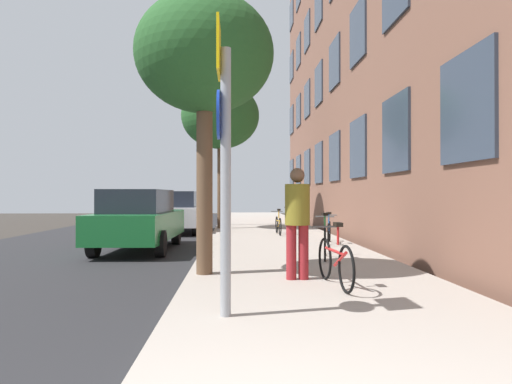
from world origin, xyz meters
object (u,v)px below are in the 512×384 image
(traffic_light, at_px, (224,167))
(tree_far, at_px, (220,116))
(tree_near, at_px, (205,56))
(sign_post, at_px, (223,149))
(bicycle_4, at_px, (290,219))
(bicycle_0, at_px, (335,261))
(bicycle_1, at_px, (325,240))
(bicycle_2, at_px, (329,231))
(bicycle_3, at_px, (278,224))
(car_0, at_px, (139,219))
(pedestrian_0, at_px, (297,216))
(car_1, at_px, (178,212))

(traffic_light, bearing_deg, tree_far, -92.83)
(traffic_light, distance_m, tree_near, 12.97)
(sign_post, xyz_separation_m, bicycle_4, (2.39, 13.62, -1.52))
(bicycle_0, xyz_separation_m, bicycle_1, (0.44, 3.00, 0.01))
(bicycle_4, bearing_deg, bicycle_1, -92.00)
(traffic_light, relative_size, bicycle_2, 2.49)
(bicycle_0, distance_m, bicycle_3, 9.00)
(car_0, bearing_deg, pedestrian_0, -54.03)
(bicycle_4, bearing_deg, car_1, -170.08)
(bicycle_0, bearing_deg, car_0, 126.50)
(sign_post, relative_size, car_0, 0.74)
(bicycle_2, bearing_deg, car_1, 133.13)
(pedestrian_0, bearing_deg, bicycle_4, 83.77)
(bicycle_1, relative_size, bicycle_3, 1.03)
(tree_far, xyz_separation_m, bicycle_1, (2.56, -9.03, -4.24))
(bicycle_0, xyz_separation_m, car_1, (-3.73, 11.22, 0.34))
(tree_far, relative_size, car_1, 1.40)
(tree_far, bearing_deg, bicycle_3, -55.05)
(bicycle_2, height_order, car_0, car_0)
(tree_far, xyz_separation_m, bicycle_3, (2.12, -3.03, -4.28))
(tree_near, distance_m, bicycle_4, 11.71)
(tree_far, xyz_separation_m, car_0, (-1.94, -6.55, -3.90))
(pedestrian_0, bearing_deg, tree_far, 98.06)
(bicycle_2, bearing_deg, tree_near, -123.39)
(bicycle_4, relative_size, car_0, 0.38)
(car_1, bearing_deg, tree_far, 26.78)
(tree_far, distance_m, car_1, 4.30)
(traffic_light, relative_size, bicycle_4, 2.25)
(car_0, bearing_deg, tree_near, -64.93)
(bicycle_0, relative_size, bicycle_4, 1.01)
(bicycle_4, height_order, pedestrian_0, pedestrian_0)
(pedestrian_0, relative_size, car_0, 0.40)
(tree_far, distance_m, bicycle_2, 8.09)
(tree_far, bearing_deg, car_1, -153.22)
(bicycle_2, bearing_deg, traffic_light, 111.42)
(sign_post, distance_m, pedestrian_0, 2.61)
(tree_near, distance_m, car_1, 10.65)
(bicycle_1, xyz_separation_m, bicycle_2, (0.72, 3.00, -0.04))
(car_1, bearing_deg, bicycle_0, -71.63)
(bicycle_1, xyz_separation_m, car_1, (-4.17, 8.21, 0.33))
(bicycle_1, distance_m, bicycle_2, 3.08)
(sign_post, distance_m, tree_far, 13.93)
(bicycle_3, distance_m, bicycle_4, 3.09)
(tree_near, relative_size, car_1, 1.13)
(sign_post, height_order, traffic_light, traffic_light)
(traffic_light, xyz_separation_m, bicycle_3, (2.02, -5.08, -2.29))
(bicycle_1, xyz_separation_m, pedestrian_0, (-0.93, -2.43, 0.65))
(pedestrian_0, bearing_deg, tree_near, 159.11)
(sign_post, xyz_separation_m, car_0, (-2.42, 7.10, -1.16))
(sign_post, distance_m, bicycle_4, 13.91)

